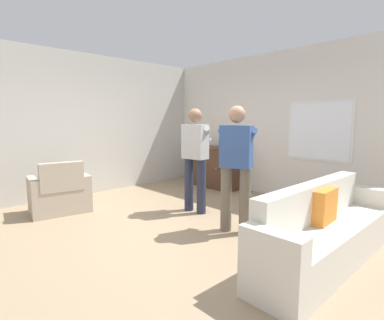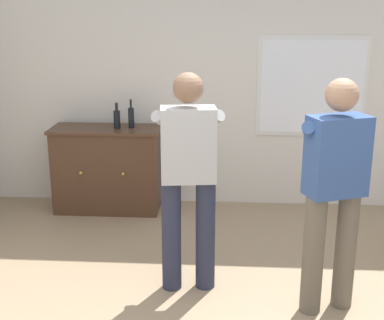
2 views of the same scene
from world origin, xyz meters
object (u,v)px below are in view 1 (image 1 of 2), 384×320
object	(u,v)px
couch	(326,233)
armchair	(60,195)
person_standing_right	(236,163)
bottle_liquor_amber	(226,143)
person_standing_left	(196,155)
sideboard_cabinet	(216,167)
bottle_wine_green	(220,143)

from	to	relation	value
couch	armchair	xyz separation A→B (m)	(-3.69, -1.41, -0.03)
armchair	person_standing_right	size ratio (longest dim) A/B	0.58
bottle_liquor_amber	person_standing_right	bearing A→B (deg)	-46.85
couch	person_standing_left	size ratio (longest dim) A/B	1.43
sideboard_cabinet	bottle_liquor_amber	xyz separation A→B (m)	(0.27, 0.02, 0.56)
bottle_wine_green	person_standing_right	world-z (taller)	person_standing_right
armchair	sideboard_cabinet	size ratio (longest dim) A/B	0.86
couch	bottle_liquor_amber	size ratio (longest dim) A/B	8.03
armchair	sideboard_cabinet	xyz separation A→B (m)	(0.50, 3.22, 0.16)
armchair	person_standing_left	distance (m)	2.30
sideboard_cabinet	bottle_liquor_amber	bearing A→B (deg)	4.81
couch	bottle_wine_green	world-z (taller)	bottle_wine_green
sideboard_cabinet	couch	bearing A→B (deg)	-29.45
sideboard_cabinet	person_standing_left	size ratio (longest dim) A/B	0.67
person_standing_right	person_standing_left	bearing A→B (deg)	166.88
person_standing_left	person_standing_right	xyz separation A→B (m)	(1.02, -0.24, 0.00)
armchair	bottle_liquor_amber	world-z (taller)	bottle_liquor_amber
bottle_liquor_amber	person_standing_left	xyz separation A→B (m)	(0.71, -1.60, -0.08)
person_standing_left	couch	bearing A→B (deg)	-5.77
sideboard_cabinet	bottle_wine_green	size ratio (longest dim) A/B	4.25
bottle_liquor_amber	person_standing_right	xyz separation A→B (m)	(1.73, -1.84, -0.08)
couch	person_standing_right	distance (m)	1.35
couch	person_standing_left	xyz separation A→B (m)	(-2.22, 0.22, 0.62)
sideboard_cabinet	person_standing_left	world-z (taller)	person_standing_left
couch	armchair	bearing A→B (deg)	-159.07
armchair	bottle_liquor_amber	distance (m)	3.41
armchair	person_standing_left	world-z (taller)	person_standing_left
person_standing_right	sideboard_cabinet	bearing A→B (deg)	137.71
couch	person_standing_right	bearing A→B (deg)	-179.34
sideboard_cabinet	person_standing_left	distance (m)	1.92
couch	bottle_wine_green	distance (m)	3.62
couch	person_standing_left	world-z (taller)	person_standing_left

